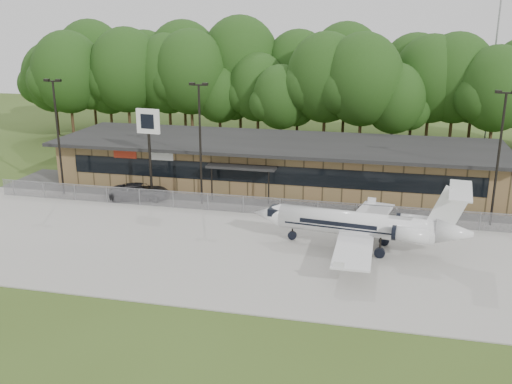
% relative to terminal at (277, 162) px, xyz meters
% --- Properties ---
extents(ground, '(160.00, 160.00, 0.00)m').
position_rel_terminal_xyz_m(ground, '(0.00, -23.94, -2.18)').
color(ground, '#394D1B').
rests_on(ground, ground).
extents(apron, '(64.00, 18.00, 0.08)m').
position_rel_terminal_xyz_m(apron, '(0.00, -15.94, -2.14)').
color(apron, '#9E9B93').
rests_on(apron, ground).
extents(parking_lot, '(50.00, 9.00, 0.06)m').
position_rel_terminal_xyz_m(parking_lot, '(0.00, -4.44, -2.15)').
color(parking_lot, '#383835').
rests_on(parking_lot, ground).
extents(terminal, '(41.00, 11.65, 4.30)m').
position_rel_terminal_xyz_m(terminal, '(0.00, 0.00, 0.00)').
color(terminal, brown).
rests_on(terminal, ground).
extents(fence, '(46.00, 0.04, 1.52)m').
position_rel_terminal_xyz_m(fence, '(0.00, -8.94, -1.40)').
color(fence, gray).
rests_on(fence, ground).
extents(treeline, '(72.00, 12.00, 15.00)m').
position_rel_terminal_xyz_m(treeline, '(0.00, 18.06, 5.32)').
color(treeline, '#1B3310').
rests_on(treeline, ground).
extents(radio_mast, '(0.20, 0.20, 25.00)m').
position_rel_terminal_xyz_m(radio_mast, '(22.00, 24.06, 10.32)').
color(radio_mast, gray).
rests_on(radio_mast, ground).
extents(light_pole_left, '(1.55, 0.30, 10.23)m').
position_rel_terminal_xyz_m(light_pole_left, '(-18.00, -7.44, 3.80)').
color(light_pole_left, black).
rests_on(light_pole_left, ground).
extents(light_pole_mid, '(1.55, 0.30, 10.23)m').
position_rel_terminal_xyz_m(light_pole_mid, '(-5.00, -7.44, 3.80)').
color(light_pole_mid, black).
rests_on(light_pole_mid, ground).
extents(light_pole_right, '(1.55, 0.30, 10.23)m').
position_rel_terminal_xyz_m(light_pole_right, '(18.00, -7.44, 3.80)').
color(light_pole_right, black).
rests_on(light_pole_right, ground).
extents(business_jet, '(14.88, 13.29, 5.00)m').
position_rel_terminal_xyz_m(business_jet, '(8.74, -14.50, -0.39)').
color(business_jet, silver).
rests_on(business_jet, ground).
extents(suv, '(5.57, 3.52, 1.43)m').
position_rel_terminal_xyz_m(suv, '(-10.67, -7.33, -1.46)').
color(suv, '#323235').
rests_on(suv, ground).
extents(pole_sign, '(2.09, 0.46, 7.94)m').
position_rel_terminal_xyz_m(pole_sign, '(-9.64, -7.14, 3.90)').
color(pole_sign, black).
rests_on(pole_sign, ground).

